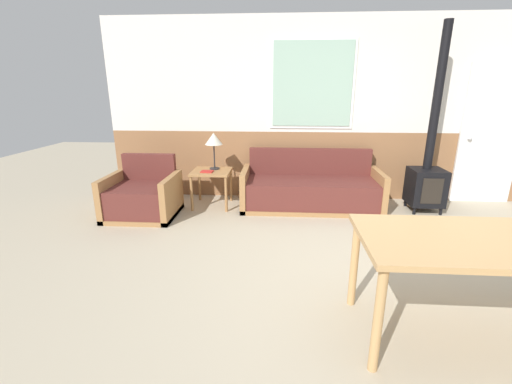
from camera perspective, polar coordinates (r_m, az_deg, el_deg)
name	(u,v)px	position (r m, az deg, el deg)	size (l,w,h in m)	color
ground_plane	(385,288)	(3.34, 20.67, -14.69)	(16.00, 16.00, 0.00)	#B2A58C
wall_back	(342,111)	(5.44, 14.19, 13.03)	(7.20, 0.09, 2.70)	#8E603D
couch	(310,191)	(5.06, 9.04, 0.24)	(1.99, 0.80, 0.82)	#9E7042
armchair	(143,198)	(4.93, -18.36, -0.90)	(0.91, 0.81, 0.80)	#9E7042
side_table	(212,176)	(5.06, -7.41, 2.63)	(0.55, 0.55, 0.54)	#9E7042
table_lamp	(214,140)	(5.04, -7.07, 8.59)	(0.25, 0.25, 0.53)	#262628
book_stack	(207,171)	(4.95, -8.16, 3.41)	(0.18, 0.14, 0.02)	#B22823
dining_table	(485,250)	(2.71, 33.80, -8.08)	(1.60, 0.81, 0.76)	tan
wood_stove	(428,170)	(5.35, 26.70, 3.28)	(0.45, 0.45, 2.52)	black
entry_door	(490,136)	(6.17, 34.44, 7.76)	(0.87, 0.09, 2.04)	white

